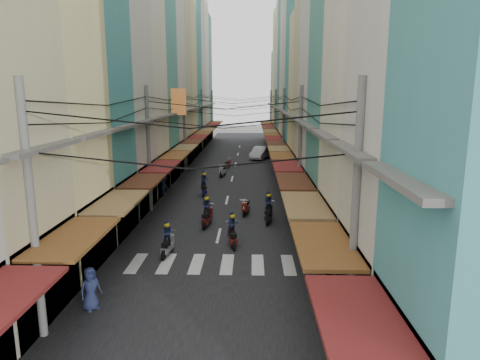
% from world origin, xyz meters
% --- Properties ---
extents(ground, '(160.00, 160.00, 0.00)m').
position_xyz_m(ground, '(0.00, 0.00, 0.00)').
color(ground, slate).
rests_on(ground, ground).
extents(road, '(10.00, 80.00, 0.02)m').
position_xyz_m(road, '(0.00, 20.00, 0.01)').
color(road, black).
rests_on(road, ground).
extents(sidewalk_left, '(3.00, 80.00, 0.06)m').
position_xyz_m(sidewalk_left, '(-6.50, 20.00, 0.03)').
color(sidewalk_left, gray).
rests_on(sidewalk_left, ground).
extents(sidewalk_right, '(3.00, 80.00, 0.06)m').
position_xyz_m(sidewalk_right, '(6.50, 20.00, 0.03)').
color(sidewalk_right, gray).
rests_on(sidewalk_right, ground).
extents(crosswalk, '(7.55, 2.40, 0.01)m').
position_xyz_m(crosswalk, '(-0.00, -6.00, 0.03)').
color(crosswalk, silver).
rests_on(crosswalk, ground).
extents(building_row_left, '(7.80, 67.67, 23.70)m').
position_xyz_m(building_row_left, '(-7.92, 16.56, 9.78)').
color(building_row_left, beige).
rests_on(building_row_left, ground).
extents(building_row_right, '(7.80, 68.98, 22.59)m').
position_xyz_m(building_row_right, '(7.92, 16.45, 9.41)').
color(building_row_right, teal).
rests_on(building_row_right, ground).
extents(utility_poles, '(10.20, 66.13, 8.20)m').
position_xyz_m(utility_poles, '(0.00, 15.01, 6.59)').
color(utility_poles, slate).
rests_on(utility_poles, ground).
extents(white_car, '(5.50, 3.45, 1.81)m').
position_xyz_m(white_car, '(2.79, 26.25, 0.00)').
color(white_car, silver).
rests_on(white_car, ground).
extents(bicycle, '(1.61, 1.12, 1.04)m').
position_xyz_m(bicycle, '(7.50, -3.00, 0.00)').
color(bicycle, black).
rests_on(bicycle, ground).
extents(moving_scooters, '(5.59, 25.97, 1.94)m').
position_xyz_m(moving_scooters, '(-0.16, 2.66, 0.55)').
color(moving_scooters, black).
rests_on(moving_scooters, ground).
extents(parked_scooters, '(12.92, 14.47, 0.99)m').
position_xyz_m(parked_scooters, '(4.43, -2.87, 0.47)').
color(parked_scooters, black).
rests_on(parked_scooters, ground).
extents(pedestrians, '(12.74, 22.89, 2.13)m').
position_xyz_m(pedestrians, '(-3.88, 1.58, 0.99)').
color(pedestrians, '#281E28').
rests_on(pedestrians, ground).
extents(market_umbrella, '(2.32, 2.32, 2.45)m').
position_xyz_m(market_umbrella, '(5.84, -8.05, 2.16)').
color(market_umbrella, '#B2B2B7').
rests_on(market_umbrella, ground).
extents(traffic_sign, '(0.10, 0.63, 2.87)m').
position_xyz_m(traffic_sign, '(5.24, -0.26, 2.09)').
color(traffic_sign, slate).
rests_on(traffic_sign, ground).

